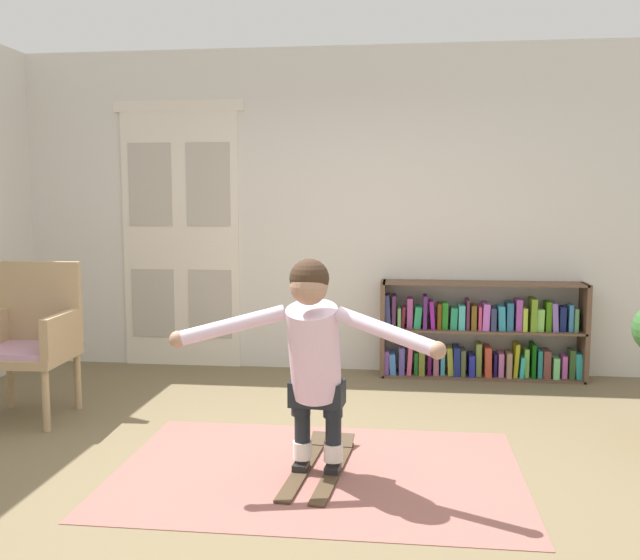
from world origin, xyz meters
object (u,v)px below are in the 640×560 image
Objects in this scene: person_skier at (313,350)px; bookshelf at (481,336)px; skis_pair at (319,466)px; wicker_chair at (30,336)px.

bookshelf is at bearing 64.87° from person_skier.
bookshelf is at bearing 63.71° from skis_pair.
bookshelf is at bearing 24.65° from wicker_chair.
skis_pair is 0.73m from person_skier.
person_skier is at bearing -115.13° from bookshelf.
wicker_chair is at bearing 156.56° from person_skier.
wicker_chair is 0.76× the size of person_skier.
bookshelf is 2.74m from person_skier.
skis_pair is (-1.14, -2.31, -0.35)m from bookshelf.
wicker_chair reaches higher than bookshelf.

